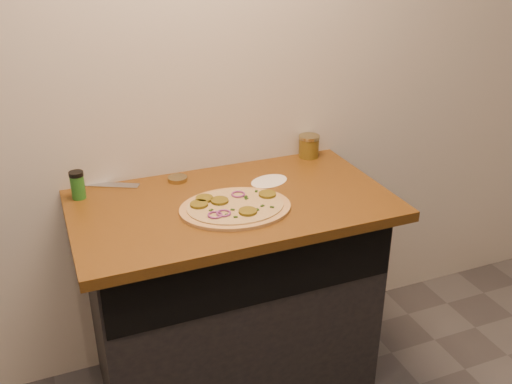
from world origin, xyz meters
name	(u,v)px	position (x,y,z in m)	size (l,w,h in m)	color
cabinet	(231,297)	(0.00, 1.45, 0.43)	(1.10, 0.60, 0.86)	black
countertop	(232,204)	(0.00, 1.42, 0.88)	(1.20, 0.70, 0.04)	brown
pizza	(235,207)	(-0.02, 1.34, 0.91)	(0.44, 0.44, 0.03)	tan
chefs_knife	(90,183)	(-0.48, 1.76, 0.91)	(0.31, 0.18, 0.02)	#B7BAC1
mason_jar_lid	(178,179)	(-0.15, 1.67, 0.91)	(0.08, 0.08, 0.02)	#9C8C5A
salsa_jar	(309,146)	(0.47, 1.70, 0.95)	(0.09, 0.09, 0.10)	#95290E
spice_shaker	(78,185)	(-0.53, 1.65, 0.95)	(0.05, 0.05, 0.11)	#236620
flour_spill	(269,181)	(0.20, 1.52, 0.90)	(0.17, 0.17, 0.00)	silver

